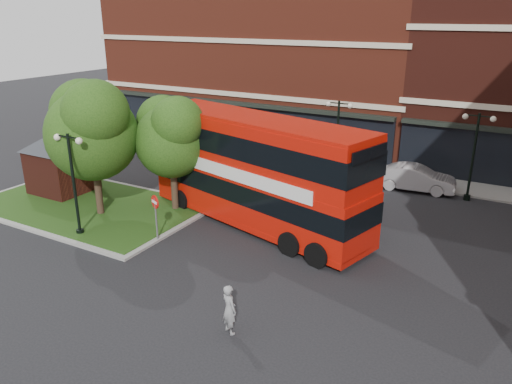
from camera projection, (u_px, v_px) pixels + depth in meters
The scene contains 15 objects.
ground at pixel (168, 264), 21.33m from camera, with size 120.00×120.00×0.00m, color black.
pavement_far at pixel (318, 165), 34.80m from camera, with size 44.00×3.00×0.12m, color slate.
terrace_far_left at pixel (269, 51), 42.28m from camera, with size 26.00×12.00×14.00m, color maroon.
traffic_island at pixel (88, 206), 27.47m from camera, with size 12.60×7.60×0.15m.
kiosk at pixel (60, 155), 28.91m from camera, with size 6.51×6.51×3.60m.
tree_island_west at pixel (91, 126), 24.86m from camera, with size 5.40×4.71×7.21m.
tree_island_east at pixel (171, 133), 25.68m from camera, with size 4.46×3.90×6.29m.
lamp_island at pixel (73, 180), 23.08m from camera, with size 1.72×0.36×5.00m.
lamp_far_left at pixel (337, 135), 31.29m from camera, with size 1.72×0.36×5.00m.
lamp_far_right at pixel (474, 152), 27.58m from camera, with size 1.72×0.36×5.00m.
bus at pixel (255, 164), 24.30m from camera, with size 12.87×5.99×4.79m.
woman at pixel (229, 309), 16.48m from camera, with size 0.65×0.43×1.78m, color gray.
car_silver at pixel (260, 155), 35.09m from camera, with size 1.53×3.81×1.30m, color #9FA0A6.
car_white at pixel (415, 178), 29.86m from camera, with size 1.61×4.61×1.52m, color silver.
no_entry_sign at pixel (155, 209), 22.83m from camera, with size 0.60×0.30×2.30m.
Camera 1 is at (12.67, -14.66, 10.15)m, focal length 35.00 mm.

